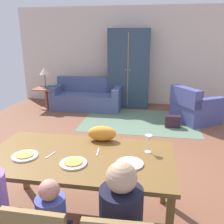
{
  "coord_description": "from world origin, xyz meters",
  "views": [
    {
      "loc": [
        0.46,
        -3.41,
        1.87
      ],
      "look_at": [
        -0.09,
        -0.13,
        0.85
      ],
      "focal_mm": 39.08,
      "sensor_mm": 36.0,
      "label": 1
    }
  ],
  "objects_px": {
    "plate_near_woman": "(130,164)",
    "cat": "(102,133)",
    "dining_table": "(79,161)",
    "plate_near_child": "(73,163)",
    "wine_glass": "(148,140)",
    "table_lamp": "(44,72)",
    "couch": "(87,97)",
    "book_lower": "(52,87)",
    "book_upper": "(52,86)",
    "armoire": "(129,69)",
    "armchair": "(194,108)",
    "handbag": "(173,121)",
    "plate_near_man": "(25,156)",
    "side_table": "(46,95)"
  },
  "relations": [
    {
      "from": "plate_near_woman",
      "to": "cat",
      "type": "relative_size",
      "value": 0.78
    },
    {
      "from": "dining_table",
      "to": "plate_near_child",
      "type": "distance_m",
      "value": 0.2
    },
    {
      "from": "dining_table",
      "to": "wine_glass",
      "type": "height_order",
      "value": "wine_glass"
    },
    {
      "from": "table_lamp",
      "to": "couch",
      "type": "bearing_deg",
      "value": 13.54
    },
    {
      "from": "book_lower",
      "to": "book_upper",
      "type": "relative_size",
      "value": 1.0
    },
    {
      "from": "book_lower",
      "to": "book_upper",
      "type": "bearing_deg",
      "value": -171.61
    },
    {
      "from": "couch",
      "to": "armoire",
      "type": "xyz_separation_m",
      "value": [
        1.08,
        0.43,
        0.75
      ]
    },
    {
      "from": "armchair",
      "to": "handbag",
      "type": "relative_size",
      "value": 3.69
    },
    {
      "from": "table_lamp",
      "to": "handbag",
      "type": "height_order",
      "value": "table_lamp"
    },
    {
      "from": "dining_table",
      "to": "couch",
      "type": "height_order",
      "value": "couch"
    },
    {
      "from": "couch",
      "to": "book_lower",
      "type": "relative_size",
      "value": 8.37
    },
    {
      "from": "table_lamp",
      "to": "book_upper",
      "type": "bearing_deg",
      "value": 12.97
    },
    {
      "from": "dining_table",
      "to": "book_upper",
      "type": "xyz_separation_m",
      "value": [
        -1.97,
        3.97,
        -0.07
      ]
    },
    {
      "from": "cat",
      "to": "table_lamp",
      "type": "height_order",
      "value": "table_lamp"
    },
    {
      "from": "couch",
      "to": "book_lower",
      "type": "distance_m",
      "value": 0.98
    },
    {
      "from": "armoire",
      "to": "book_lower",
      "type": "xyz_separation_m",
      "value": [
        -1.98,
        -0.65,
        -0.46
      ]
    },
    {
      "from": "plate_near_child",
      "to": "table_lamp",
      "type": "distance_m",
      "value": 4.64
    },
    {
      "from": "couch",
      "to": "table_lamp",
      "type": "relative_size",
      "value": 3.41
    },
    {
      "from": "plate_near_man",
      "to": "cat",
      "type": "xyz_separation_m",
      "value": [
        0.66,
        0.51,
        0.08
      ]
    },
    {
      "from": "plate_near_man",
      "to": "cat",
      "type": "distance_m",
      "value": 0.84
    },
    {
      "from": "plate_near_woman",
      "to": "plate_near_man",
      "type": "bearing_deg",
      "value": -178.88
    },
    {
      "from": "plate_near_child",
      "to": "side_table",
      "type": "distance_m",
      "value": 4.65
    },
    {
      "from": "plate_near_child",
      "to": "table_lamp",
      "type": "bearing_deg",
      "value": 117.32
    },
    {
      "from": "cat",
      "to": "book_upper",
      "type": "relative_size",
      "value": 1.45
    },
    {
      "from": "plate_near_woman",
      "to": "table_lamp",
      "type": "distance_m",
      "value": 4.83
    },
    {
      "from": "wine_glass",
      "to": "book_lower",
      "type": "relative_size",
      "value": 0.85
    },
    {
      "from": "dining_table",
      "to": "handbag",
      "type": "distance_m",
      "value": 3.3
    },
    {
      "from": "armchair",
      "to": "table_lamp",
      "type": "bearing_deg",
      "value": 173.54
    },
    {
      "from": "book_lower",
      "to": "side_table",
      "type": "bearing_deg",
      "value": -167.32
    },
    {
      "from": "plate_near_child",
      "to": "plate_near_man",
      "type": "bearing_deg",
      "value": 173.29
    },
    {
      "from": "wine_glass",
      "to": "plate_near_child",
      "type": "bearing_deg",
      "value": -151.67
    },
    {
      "from": "dining_table",
      "to": "cat",
      "type": "height_order",
      "value": "cat"
    },
    {
      "from": "cat",
      "to": "armoire",
      "type": "bearing_deg",
      "value": 87.36
    },
    {
      "from": "plate_near_woman",
      "to": "armchair",
      "type": "relative_size",
      "value": 0.21
    },
    {
      "from": "plate_near_man",
      "to": "armoire",
      "type": "height_order",
      "value": "armoire"
    },
    {
      "from": "book_upper",
      "to": "couch",
      "type": "bearing_deg",
      "value": 13.63
    },
    {
      "from": "plate_near_woman",
      "to": "handbag",
      "type": "bearing_deg",
      "value": 78.44
    },
    {
      "from": "armoire",
      "to": "table_lamp",
      "type": "bearing_deg",
      "value": -162.26
    },
    {
      "from": "couch",
      "to": "side_table",
      "type": "bearing_deg",
      "value": -166.46
    },
    {
      "from": "plate_near_child",
      "to": "book_lower",
      "type": "xyz_separation_m",
      "value": [
        -1.96,
        4.16,
        -0.18
      ]
    },
    {
      "from": "table_lamp",
      "to": "book_lower",
      "type": "xyz_separation_m",
      "value": [
        0.17,
        0.04,
        -0.41
      ]
    },
    {
      "from": "armchair",
      "to": "wine_glass",
      "type": "bearing_deg",
      "value": -106.54
    },
    {
      "from": "couch",
      "to": "cat",
      "type": "bearing_deg",
      "value": -72.45
    },
    {
      "from": "plate_near_woman",
      "to": "book_lower",
      "type": "height_order",
      "value": "plate_near_woman"
    },
    {
      "from": "couch",
      "to": "table_lamp",
      "type": "height_order",
      "value": "table_lamp"
    },
    {
      "from": "plate_near_man",
      "to": "book_upper",
      "type": "distance_m",
      "value": 4.35
    },
    {
      "from": "book_lower",
      "to": "couch",
      "type": "bearing_deg",
      "value": 13.7
    },
    {
      "from": "dining_table",
      "to": "plate_near_woman",
      "type": "relative_size",
      "value": 7.42
    },
    {
      "from": "wine_glass",
      "to": "book_lower",
      "type": "bearing_deg",
      "value": 124.68
    },
    {
      "from": "couch",
      "to": "armchair",
      "type": "bearing_deg",
      "value": -14.23
    }
  ]
}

